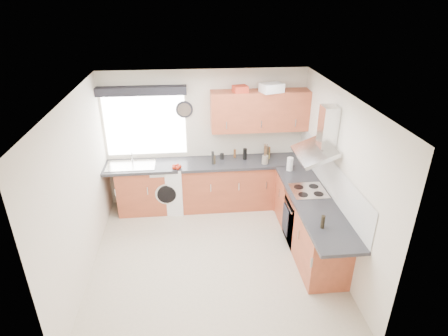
{
  "coord_description": "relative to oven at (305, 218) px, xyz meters",
  "views": [
    {
      "loc": [
        -0.28,
        -4.56,
        3.74
      ],
      "look_at": [
        0.25,
        0.85,
        1.1
      ],
      "focal_mm": 30.0,
      "sensor_mm": 36.0,
      "label": 1
    }
  ],
  "objects": [
    {
      "name": "bottle_0",
      "position": [
        -0.11,
        -0.96,
        0.58
      ],
      "size": [
        0.05,
        0.05,
        0.18
      ],
      "primitive_type": "cylinder",
      "color": "black",
      "rests_on": "worktop_right"
    },
    {
      "name": "wall_left",
      "position": [
        -3.3,
        -0.3,
        0.82
      ],
      "size": [
        0.02,
        3.6,
        2.5
      ],
      "primitive_type": "cube",
      "color": "silver",
      "rests_on": "ground_plane"
    },
    {
      "name": "jar_0",
      "position": [
        -0.97,
        1.36,
        0.57
      ],
      "size": [
        0.04,
        0.04,
        0.16
      ],
      "primitive_type": "cylinder",
      "color": "brown",
      "rests_on": "worktop_back"
    },
    {
      "name": "utensil_pot",
      "position": [
        -0.47,
        1.05,
        0.56
      ],
      "size": [
        0.14,
        0.14,
        0.15
      ],
      "primitive_type": "cylinder",
      "rotation": [
        0.0,
        0.0,
        -0.32
      ],
      "color": "gray",
      "rests_on": "worktop_back"
    },
    {
      "name": "hob_plate",
      "position": [
        0.0,
        0.0,
        0.49
      ],
      "size": [
        0.52,
        0.52,
        0.01
      ],
      "primitive_type": "cube",
      "color": "silver",
      "rests_on": "worktop_right"
    },
    {
      "name": "base_cab_right",
      "position": [
        0.01,
        -0.15,
        0.01
      ],
      "size": [
        0.58,
        2.1,
        0.86
      ],
      "primitive_type": "cube",
      "color": "#994328",
      "rests_on": "ground_plane"
    },
    {
      "name": "splashback",
      "position": [
        0.29,
        0.0,
        0.75
      ],
      "size": [
        0.01,
        3.0,
        0.54
      ],
      "primitive_type": "cube",
      "color": "white",
      "rests_on": "wall_right"
    },
    {
      "name": "washing_machine",
      "position": [
        -2.23,
        1.22,
        0.03
      ],
      "size": [
        0.69,
        0.67,
        0.91
      ],
      "primitive_type": "cube",
      "rotation": [
        0.0,
        0.0,
        -0.13
      ],
      "color": "white",
      "rests_on": "ground_plane"
    },
    {
      "name": "casserole",
      "position": [
        -0.39,
        1.22,
        1.8
      ],
      "size": [
        0.42,
        0.36,
        0.15
      ],
      "primitive_type": "cube",
      "rotation": [
        0.0,
        0.0,
        0.31
      ],
      "color": "white",
      "rests_on": "upper_cabinets"
    },
    {
      "name": "base_cab_corner",
      "position": [
        0.0,
        1.2,
        0.01
      ],
      "size": [
        0.6,
        0.6,
        0.86
      ],
      "primitive_type": "cube",
      "color": "#994328",
      "rests_on": "ground_plane"
    },
    {
      "name": "jar_8",
      "position": [
        -0.36,
        1.26,
        0.54
      ],
      "size": [
        0.05,
        0.05,
        0.11
      ],
      "primitive_type": "cylinder",
      "color": "olive",
      "rests_on": "worktop_back"
    },
    {
      "name": "storage_box",
      "position": [
        -0.91,
        1.27,
        1.78
      ],
      "size": [
        0.27,
        0.24,
        0.11
      ],
      "primitive_type": "cube",
      "rotation": [
        0.0,
        0.0,
        0.22
      ],
      "color": "red",
      "rests_on": "upper_cabinets"
    },
    {
      "name": "window",
      "position": [
        -2.55,
        1.49,
        1.12
      ],
      "size": [
        1.4,
        0.02,
        1.1
      ],
      "primitive_type": "cube",
      "color": "white",
      "rests_on": "wall_back"
    },
    {
      "name": "window_blind",
      "position": [
        -2.55,
        1.4,
        1.76
      ],
      "size": [
        1.5,
        0.18,
        0.14
      ],
      "primitive_type": "cube",
      "color": "black",
      "rests_on": "wall_back"
    },
    {
      "name": "jar_6",
      "position": [
        -1.21,
        1.33,
        0.54
      ],
      "size": [
        0.07,
        0.07,
        0.1
      ],
      "primitive_type": "cylinder",
      "color": "black",
      "rests_on": "worktop_back"
    },
    {
      "name": "oven",
      "position": [
        0.0,
        0.0,
        0.0
      ],
      "size": [
        0.56,
        0.58,
        0.85
      ],
      "primitive_type": "cube",
      "color": "black",
      "rests_on": "ground_plane"
    },
    {
      "name": "sink",
      "position": [
        -2.83,
        1.2,
        0.52
      ],
      "size": [
        0.84,
        0.46,
        0.1
      ],
      "primitive_type": null,
      "color": "silver",
      "rests_on": "worktop_back"
    },
    {
      "name": "jar_3",
      "position": [
        -0.36,
        1.4,
        0.55
      ],
      "size": [
        0.07,
        0.07,
        0.13
      ],
      "primitive_type": "cylinder",
      "color": "#171C50",
      "rests_on": "worktop_back"
    },
    {
      "name": "ceiling",
      "position": [
        -1.5,
        -0.3,
        2.08
      ],
      "size": [
        3.6,
        3.6,
        0.02
      ],
      "primitive_type": "cube",
      "color": "white",
      "rests_on": "wall_back"
    },
    {
      "name": "ground_plane",
      "position": [
        -1.5,
        -0.3,
        -0.42
      ],
      "size": [
        3.6,
        3.6,
        0.0
      ],
      "primitive_type": "plane",
      "color": "beige"
    },
    {
      "name": "jar_5",
      "position": [
        -0.36,
        1.33,
        0.58
      ],
      "size": [
        0.08,
        0.08,
        0.19
      ],
      "primitive_type": "cylinder",
      "color": "brown",
      "rests_on": "worktop_back"
    },
    {
      "name": "jar_2",
      "position": [
        -0.8,
        1.27,
        0.59
      ],
      "size": [
        0.07,
        0.07,
        0.21
      ],
      "primitive_type": "cylinder",
      "color": "black",
      "rests_on": "worktop_back"
    },
    {
      "name": "tomato_cluster",
      "position": [
        -2.03,
        1.0,
        0.52
      ],
      "size": [
        0.18,
        0.18,
        0.07
      ],
      "primitive_type": null,
      "rotation": [
        0.0,
        0.0,
        0.24
      ],
      "color": "#A31E0C",
      "rests_on": "worktop_back"
    },
    {
      "name": "extractor_hood",
      "position": [
        0.1,
        -0.0,
        1.34
      ],
      "size": [
        0.52,
        0.78,
        0.66
      ],
      "primitive_type": null,
      "color": "silver",
      "rests_on": "wall_right"
    },
    {
      "name": "wall_clock",
      "position": [
        -1.85,
        1.46,
        1.39
      ],
      "size": [
        0.3,
        0.04,
        0.3
      ],
      "primitive_type": "cylinder",
      "rotation": [
        1.57,
        0.0,
        0.0
      ],
      "color": "black",
      "rests_on": "wall_back"
    },
    {
      "name": "upper_cabinets",
      "position": [
        -0.55,
        1.32,
        1.38
      ],
      "size": [
        1.7,
        0.35,
        0.7
      ],
      "primitive_type": "cube",
      "color": "#994328",
      "rests_on": "wall_back"
    },
    {
      "name": "wall_back",
      "position": [
        -1.5,
        1.5,
        0.82
      ],
      "size": [
        3.6,
        0.02,
        2.5
      ],
      "primitive_type": "cube",
      "color": "silver",
      "rests_on": "ground_plane"
    },
    {
      "name": "worktop_right",
      "position": [
        0.0,
        -0.3,
        0.46
      ],
      "size": [
        0.62,
        2.42,
        0.05
      ],
      "primitive_type": "cube",
      "color": "#252529",
      "rests_on": "base_cab_right"
    },
    {
      "name": "kitchen_roll",
      "position": [
        -0.1,
        0.75,
        0.6
      ],
      "size": [
        0.13,
        0.13,
        0.23
      ],
      "primitive_type": "cylinder",
      "rotation": [
        0.0,
        0.0,
        0.3
      ],
      "color": "white",
      "rests_on": "worktop_right"
    },
    {
      "name": "jar_4",
      "position": [
        -1.37,
        1.13,
        0.57
      ],
      "size": [
        0.06,
        0.06,
        0.16
      ],
      "primitive_type": "cylinder",
      "color": "#3C3121",
      "rests_on": "worktop_back"
    },
    {
      "name": "wall_front",
      "position": [
        -1.5,
        -2.1,
        0.82
      ],
      "size": [
        3.6,
        0.02,
        2.5
      ],
      "primitive_type": "cube",
      "color": "silver",
      "rests_on": "ground_plane"
    },
    {
      "name": "jar_1",
      "position": [
        -1.39,
        1.12,
        0.6
      ],
      "size": [
        0.05,
        0.05,
        0.24
      ],
      "primitive_type": "cylinder",
      "color": "black",
      "rests_on": "worktop_back"
    },
    {
      "name": "worktop_back",
      "position": [
        -1.5,
        1.2,
        0.46
      ],
      "size": [
        3.6,
        0.62,
        0.05
      ],
      "primitive_type": "cube",
      "color": "#252529",
      "rests_on": "base_cab_back"
    },
    {
      "name": "jar_9",
      "position": [
        -0.41,
        1.2,
        0.61
      ],
      "size": [
        0.07,
        0.07,
        0.26
      ],
      "primitive_type": "cylinder",
      "color": "#342B1D",
      "rests_on": "worktop_back"
    },
    {
      "name": "jar_7",
      "position": [
        -0.41,
        1.35,
        0.59
      ],
      "size": [
        0.06,
        0.06,
        0.2
      ],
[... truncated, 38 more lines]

